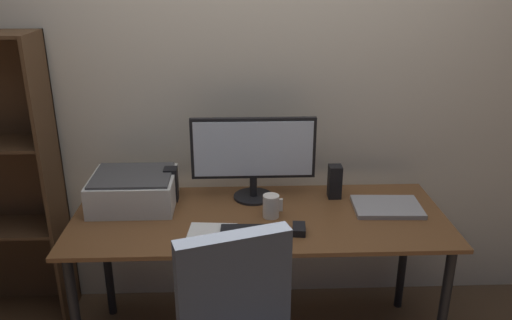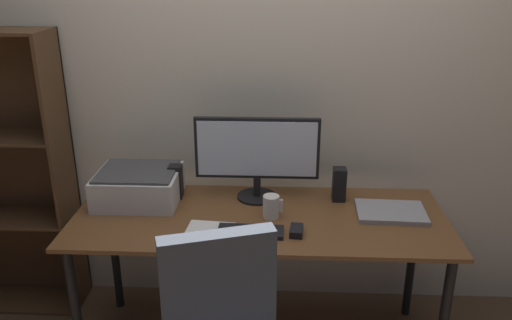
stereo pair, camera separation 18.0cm
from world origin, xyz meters
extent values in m
cube|color=beige|center=(0.00, 0.51, 1.30)|extent=(6.40, 0.10, 2.60)
cube|color=brown|center=(0.00, 0.00, 0.73)|extent=(1.75, 0.69, 0.02)
cylinder|color=black|center=(0.81, -0.28, 0.36)|extent=(0.04, 0.04, 0.72)
cylinder|color=black|center=(-0.81, 0.28, 0.36)|extent=(0.04, 0.04, 0.72)
cylinder|color=black|center=(0.81, 0.28, 0.36)|extent=(0.04, 0.04, 0.72)
cylinder|color=black|center=(-0.02, 0.20, 0.75)|extent=(0.20, 0.20, 0.01)
cylinder|color=black|center=(-0.02, 0.20, 0.80)|extent=(0.04, 0.04, 0.10)
cube|color=black|center=(-0.02, 0.20, 1.01)|extent=(0.61, 0.03, 0.31)
cube|color=silver|center=(-0.02, 0.19, 1.01)|extent=(0.58, 0.01, 0.28)
cube|color=black|center=(-0.03, -0.17, 0.75)|extent=(0.29, 0.12, 0.02)
cube|color=black|center=(0.17, -0.17, 0.76)|extent=(0.07, 0.10, 0.03)
cylinder|color=white|center=(0.05, -0.01, 0.79)|extent=(0.08, 0.08, 0.11)
cube|color=white|center=(0.10, -0.01, 0.80)|extent=(0.02, 0.01, 0.06)
cube|color=#99999E|center=(0.62, 0.05, 0.75)|extent=(0.33, 0.24, 0.02)
cube|color=black|center=(-0.43, 0.19, 0.82)|extent=(0.06, 0.07, 0.17)
cube|color=black|center=(0.39, 0.19, 0.82)|extent=(0.06, 0.07, 0.17)
cube|color=silver|center=(-0.61, 0.14, 0.81)|extent=(0.40, 0.34, 0.15)
cube|color=#424244|center=(-0.61, 0.14, 0.90)|extent=(0.37, 0.31, 0.01)
cube|color=white|center=(-0.22, -0.21, 0.74)|extent=(0.24, 0.31, 0.00)
cube|color=#474C56|center=(-0.12, -0.66, 0.75)|extent=(0.40, 0.19, 0.52)
cube|color=#4C331E|center=(-1.05, 0.30, 0.78)|extent=(0.02, 0.28, 1.55)
cube|color=#4C331E|center=(-1.43, 0.30, 0.01)|extent=(0.74, 0.26, 0.02)
camera|label=1|loc=(-0.10, -2.16, 1.85)|focal=36.18mm
camera|label=2|loc=(0.08, -2.16, 1.85)|focal=36.18mm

